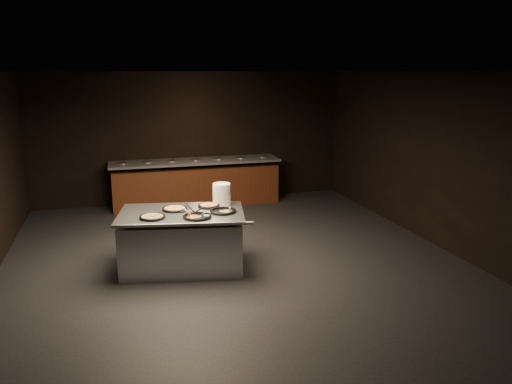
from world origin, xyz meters
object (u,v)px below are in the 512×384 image
serving_counter (182,241)px  pan_cheese_whole (175,209)px  plate_stack (222,194)px  pan_veggie_whole (152,217)px

serving_counter → pan_cheese_whole: size_ratio=5.33×
serving_counter → plate_stack: bearing=34.3°
serving_counter → plate_stack: (0.67, 0.29, 0.62)m
pan_cheese_whole → pan_veggie_whole: bearing=-136.0°
plate_stack → pan_veggie_whole: 1.22m
serving_counter → pan_cheese_whole: (-0.08, 0.16, 0.47)m
plate_stack → pan_cheese_whole: size_ratio=0.86×
plate_stack → pan_cheese_whole: plate_stack is taller
serving_counter → pan_veggie_whole: 0.67m
serving_counter → plate_stack: size_ratio=6.17×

